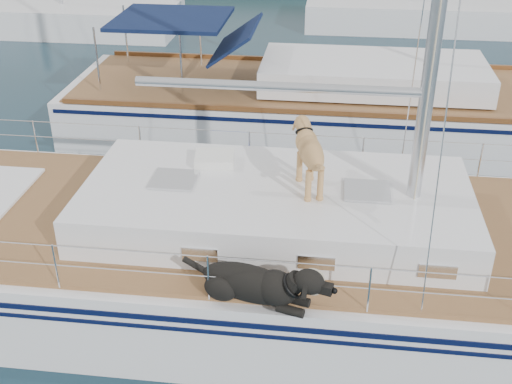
# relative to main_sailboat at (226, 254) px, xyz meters

# --- Properties ---
(ground) EXTENTS (120.00, 120.00, 0.00)m
(ground) POSITION_rel_main_sailboat_xyz_m (-0.10, 0.01, -0.68)
(ground) COLOR black
(ground) RESTS_ON ground
(main_sailboat) EXTENTS (12.00, 4.02, 14.01)m
(main_sailboat) POSITION_rel_main_sailboat_xyz_m (0.00, 0.00, 0.00)
(main_sailboat) COLOR white
(main_sailboat) RESTS_ON ground
(neighbor_sailboat) EXTENTS (11.00, 3.50, 13.30)m
(neighbor_sailboat) POSITION_rel_main_sailboat_xyz_m (1.14, 6.10, -0.05)
(neighbor_sailboat) COLOR white
(neighbor_sailboat) RESTS_ON ground
(bg_boat_west) EXTENTS (8.00, 3.00, 11.65)m
(bg_boat_west) POSITION_rel_main_sailboat_xyz_m (-8.10, 14.01, -0.23)
(bg_boat_west) COLOR white
(bg_boat_west) RESTS_ON ground
(bg_boat_center) EXTENTS (7.20, 3.00, 11.65)m
(bg_boat_center) POSITION_rel_main_sailboat_xyz_m (3.90, 16.01, -0.23)
(bg_boat_center) COLOR white
(bg_boat_center) RESTS_ON ground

